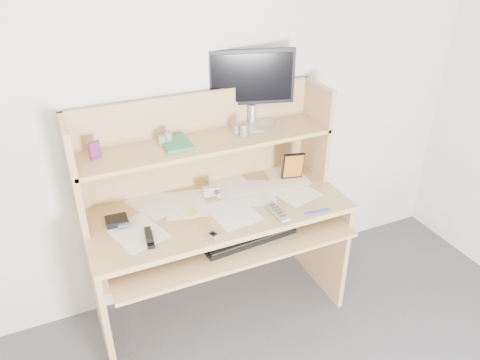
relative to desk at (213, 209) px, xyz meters
name	(u,v)px	position (x,y,z in m)	size (l,w,h in m)	color
back_wall	(194,100)	(0.00, 0.24, 0.56)	(3.60, 0.04, 2.50)	white
desk	(213,209)	(0.00, 0.00, 0.00)	(1.40, 0.70, 1.30)	tan
paper_clutter	(218,207)	(0.00, -0.08, 0.06)	(1.32, 0.54, 0.01)	white
keyboard	(247,235)	(0.09, -0.27, -0.03)	(0.52, 0.22, 0.03)	black
tv_remote	(278,212)	(0.26, -0.27, 0.07)	(0.05, 0.18, 0.02)	gray
flip_phone	(213,234)	(-0.12, -0.31, 0.07)	(0.04, 0.08, 0.02)	#A5A5A7
stapler	(149,237)	(-0.41, -0.23, 0.08)	(0.04, 0.13, 0.04)	black
wallet	(117,220)	(-0.53, -0.01, 0.08)	(0.11, 0.09, 0.03)	black
sticky_note_pad	(192,213)	(-0.15, -0.08, 0.06)	(0.07, 0.07, 0.01)	yellow
digital_camera	(211,191)	(0.01, 0.04, 0.09)	(0.09, 0.04, 0.06)	silver
game_case	(293,166)	(0.51, 0.02, 0.15)	(0.13, 0.01, 0.18)	black
blue_pen	(317,211)	(0.46, -0.34, 0.07)	(0.01, 0.01, 0.15)	#1A19C2
card_box	(94,150)	(-0.57, 0.10, 0.43)	(0.06, 0.02, 0.09)	maroon
shelf_book	(176,143)	(-0.16, 0.08, 0.40)	(0.14, 0.19, 0.02)	#36885E
chip_stack_a	(162,141)	(-0.23, 0.10, 0.41)	(0.04, 0.04, 0.05)	black
chip_stack_b	(169,139)	(-0.19, 0.11, 0.42)	(0.04, 0.04, 0.07)	silver
chip_stack_c	(237,129)	(0.19, 0.09, 0.41)	(0.04, 0.04, 0.05)	black
chip_stack_d	(244,131)	(0.20, 0.04, 0.42)	(0.04, 0.04, 0.07)	silver
monitor	(251,85)	(0.32, 0.19, 0.61)	(0.48, 0.24, 0.42)	#B5B4BA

